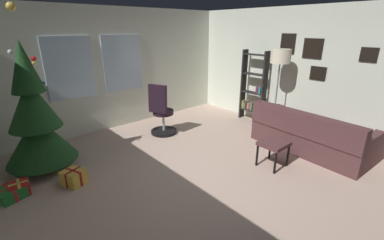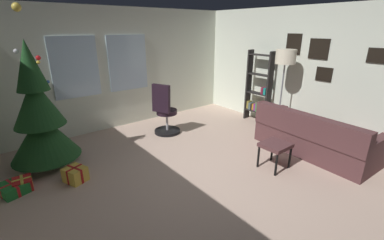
{
  "view_description": "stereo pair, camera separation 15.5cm",
  "coord_description": "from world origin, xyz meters",
  "px_view_note": "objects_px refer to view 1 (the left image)",
  "views": [
    {
      "loc": [
        -2.51,
        -2.55,
        2.19
      ],
      "look_at": [
        -0.17,
        0.15,
        0.9
      ],
      "focal_mm": 24.26,
      "sensor_mm": 36.0,
      "label": 1
    },
    {
      "loc": [
        -2.4,
        -2.65,
        2.19
      ],
      "look_at": [
        -0.17,
        0.15,
        0.9
      ],
      "focal_mm": 24.26,
      "sensor_mm": 36.0,
      "label": 2
    }
  ],
  "objects_px": {
    "office_chair": "(162,115)",
    "floor_lamp": "(280,61)",
    "footstool": "(274,145)",
    "bookshelf": "(253,91)",
    "gift_box_green": "(10,193)",
    "couch": "(319,137)",
    "gift_box_gold": "(74,177)",
    "gift_box_red": "(20,188)",
    "holiday_tree": "(36,120)"
  },
  "relations": [
    {
      "from": "office_chair",
      "to": "couch",
      "type": "bearing_deg",
      "value": -56.14
    },
    {
      "from": "gift_box_green",
      "to": "gift_box_gold",
      "type": "xyz_separation_m",
      "value": [
        0.77,
        -0.22,
        0.03
      ]
    },
    {
      "from": "holiday_tree",
      "to": "office_chair",
      "type": "xyz_separation_m",
      "value": [
        2.28,
        -0.07,
        -0.4
      ]
    },
    {
      "from": "gift_box_green",
      "to": "gift_box_red",
      "type": "bearing_deg",
      "value": 8.67
    },
    {
      "from": "couch",
      "to": "gift_box_red",
      "type": "relative_size",
      "value": 7.67
    },
    {
      "from": "footstool",
      "to": "gift_box_green",
      "type": "bearing_deg",
      "value": 151.94
    },
    {
      "from": "gift_box_gold",
      "to": "bookshelf",
      "type": "distance_m",
      "value": 4.29
    },
    {
      "from": "couch",
      "to": "floor_lamp",
      "type": "xyz_separation_m",
      "value": [
        0.2,
        1.09,
        1.24
      ]
    },
    {
      "from": "bookshelf",
      "to": "floor_lamp",
      "type": "distance_m",
      "value": 1.13
    },
    {
      "from": "gift_box_green",
      "to": "bookshelf",
      "type": "distance_m",
      "value": 5.06
    },
    {
      "from": "couch",
      "to": "footstool",
      "type": "height_order",
      "value": "couch"
    },
    {
      "from": "gift_box_red",
      "to": "couch",
      "type": "bearing_deg",
      "value": -25.23
    },
    {
      "from": "office_chair",
      "to": "gift_box_gold",
      "type": "bearing_deg",
      "value": -160.97
    },
    {
      "from": "gift_box_green",
      "to": "bookshelf",
      "type": "relative_size",
      "value": 0.25
    },
    {
      "from": "couch",
      "to": "footstool",
      "type": "bearing_deg",
      "value": 167.74
    },
    {
      "from": "couch",
      "to": "bookshelf",
      "type": "xyz_separation_m",
      "value": [
        0.45,
        1.86,
        0.46
      ]
    },
    {
      "from": "couch",
      "to": "gift_box_gold",
      "type": "bearing_deg",
      "value": 153.97
    },
    {
      "from": "gift_box_gold",
      "to": "couch",
      "type": "bearing_deg",
      "value": -26.03
    },
    {
      "from": "footstool",
      "to": "bookshelf",
      "type": "distance_m",
      "value": 2.29
    },
    {
      "from": "gift_box_red",
      "to": "bookshelf",
      "type": "xyz_separation_m",
      "value": [
        4.9,
        -0.24,
        0.66
      ]
    },
    {
      "from": "gift_box_green",
      "to": "holiday_tree",
      "type": "bearing_deg",
      "value": 45.12
    },
    {
      "from": "couch",
      "to": "footstool",
      "type": "relative_size",
      "value": 4.88
    },
    {
      "from": "bookshelf",
      "to": "couch",
      "type": "bearing_deg",
      "value": -103.76
    },
    {
      "from": "footstool",
      "to": "bookshelf",
      "type": "relative_size",
      "value": 0.26
    },
    {
      "from": "holiday_tree",
      "to": "gift_box_red",
      "type": "bearing_deg",
      "value": -128.99
    },
    {
      "from": "gift_box_red",
      "to": "gift_box_gold",
      "type": "height_order",
      "value": "gift_box_gold"
    },
    {
      "from": "couch",
      "to": "gift_box_red",
      "type": "xyz_separation_m",
      "value": [
        -4.44,
        2.09,
        -0.2
      ]
    },
    {
      "from": "floor_lamp",
      "to": "gift_box_red",
      "type": "bearing_deg",
      "value": 167.78
    },
    {
      "from": "couch",
      "to": "footstool",
      "type": "distance_m",
      "value": 1.16
    },
    {
      "from": "couch",
      "to": "gift_box_gold",
      "type": "relative_size",
      "value": 5.68
    },
    {
      "from": "holiday_tree",
      "to": "office_chair",
      "type": "distance_m",
      "value": 2.32
    },
    {
      "from": "gift_box_red",
      "to": "floor_lamp",
      "type": "xyz_separation_m",
      "value": [
        4.65,
        -1.01,
        1.44
      ]
    },
    {
      "from": "footstool",
      "to": "gift_box_red",
      "type": "xyz_separation_m",
      "value": [
        -3.31,
        1.85,
        -0.29
      ]
    },
    {
      "from": "floor_lamp",
      "to": "bookshelf",
      "type": "bearing_deg",
      "value": 71.99
    },
    {
      "from": "footstool",
      "to": "gift_box_gold",
      "type": "relative_size",
      "value": 1.16
    },
    {
      "from": "footstool",
      "to": "floor_lamp",
      "type": "xyz_separation_m",
      "value": [
        1.33,
        0.84,
        1.16
      ]
    },
    {
      "from": "holiday_tree",
      "to": "bookshelf",
      "type": "height_order",
      "value": "holiday_tree"
    },
    {
      "from": "couch",
      "to": "gift_box_green",
      "type": "xyz_separation_m",
      "value": [
        -4.56,
        2.07,
        -0.21
      ]
    },
    {
      "from": "footstool",
      "to": "floor_lamp",
      "type": "bearing_deg",
      "value": 32.21
    },
    {
      "from": "gift_box_green",
      "to": "floor_lamp",
      "type": "height_order",
      "value": "floor_lamp"
    },
    {
      "from": "footstool",
      "to": "gift_box_green",
      "type": "distance_m",
      "value": 3.9
    },
    {
      "from": "footstool",
      "to": "gift_box_red",
      "type": "bearing_deg",
      "value": 150.85
    },
    {
      "from": "gift_box_gold",
      "to": "bookshelf",
      "type": "relative_size",
      "value": 0.22
    },
    {
      "from": "office_chair",
      "to": "floor_lamp",
      "type": "distance_m",
      "value": 2.66
    },
    {
      "from": "couch",
      "to": "holiday_tree",
      "type": "xyz_separation_m",
      "value": [
        -4.0,
        2.63,
        0.55
      ]
    },
    {
      "from": "couch",
      "to": "holiday_tree",
      "type": "distance_m",
      "value": 4.82
    },
    {
      "from": "gift_box_red",
      "to": "bookshelf",
      "type": "distance_m",
      "value": 4.95
    },
    {
      "from": "gift_box_gold",
      "to": "holiday_tree",
      "type": "bearing_deg",
      "value": 105.0
    },
    {
      "from": "gift_box_green",
      "to": "bookshelf",
      "type": "height_order",
      "value": "bookshelf"
    },
    {
      "from": "gift_box_green",
      "to": "office_chair",
      "type": "relative_size",
      "value": 0.38
    }
  ]
}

